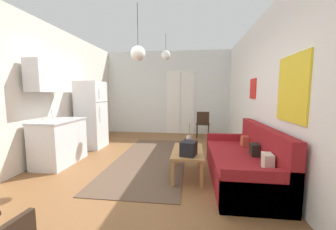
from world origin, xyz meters
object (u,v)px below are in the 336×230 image
accent_chair (203,123)px  pendant_lamp_near (138,53)px  couch (245,163)px  coffee_table (188,154)px  refrigerator (92,115)px  bamboo_vase (189,142)px  pendant_lamp_far (166,55)px  handbag (189,148)px

accent_chair → pendant_lamp_near: 3.59m
couch → coffee_table: (-0.94, 0.05, 0.11)m
refrigerator → pendant_lamp_near: pendant_lamp_near is taller
accent_chair → pendant_lamp_near: (-1.25, -2.96, 1.59)m
couch → coffee_table: bearing=177.0°
bamboo_vase → refrigerator: 2.93m
accent_chair → pendant_lamp_far: 2.47m
accent_chair → pendant_lamp_near: bearing=71.0°
coffee_table → bamboo_vase: bamboo_vase is taller
handbag → pendant_lamp_near: 1.76m
couch → accent_chair: bearing=100.0°
accent_chair → refrigerator: bearing=29.8°
bamboo_vase → pendant_lamp_near: (-0.86, -0.12, 1.51)m
handbag → refrigerator: size_ratio=0.19×
pendant_lamp_near → coffee_table: bearing=2.3°
coffee_table → accent_chair: bearing=82.0°
bamboo_vase → pendant_lamp_near: pendant_lamp_near is taller
accent_chair → pendant_lamp_far: pendant_lamp_far is taller
coffee_table → refrigerator: 2.97m
coffee_table → accent_chair: size_ratio=1.15×
refrigerator → accent_chair: size_ratio=2.02×
bamboo_vase → handbag: bearing=-90.3°
handbag → pendant_lamp_near: bearing=164.5°
coffee_table → pendant_lamp_near: bearing=-177.7°
refrigerator → pendant_lamp_far: bearing=5.1°
coffee_table → pendant_lamp_far: (-0.60, 1.67, 1.98)m
pendant_lamp_near → handbag: bearing=-15.5°
handbag → couch: bearing=13.6°
couch → handbag: (-0.92, -0.22, 0.29)m
pendant_lamp_near → pendant_lamp_far: same height
bamboo_vase → pendant_lamp_far: pendant_lamp_far is taller
bamboo_vase → couch: bearing=-8.2°
bamboo_vase → accent_chair: size_ratio=0.54×
bamboo_vase → pendant_lamp_far: 2.48m
bamboo_vase → pendant_lamp_near: bearing=-172.3°
couch → coffee_table: 0.94m
bamboo_vase → accent_chair: bamboo_vase is taller
couch → bamboo_vase: bamboo_vase is taller
couch → handbag: size_ratio=6.32×
couch → pendant_lamp_near: bearing=179.5°
couch → accent_chair: couch is taller
couch → pendant_lamp_far: (-1.53, 1.72, 2.09)m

